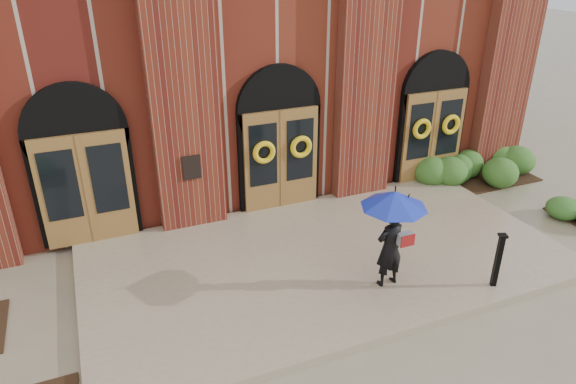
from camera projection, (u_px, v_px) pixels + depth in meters
ground at (329, 265)px, 10.88m from camera, size 90.00×90.00×0.00m
landing at (326, 258)px, 10.97m from camera, size 10.00×5.30×0.15m
church_building at (211, 35)px, 16.68m from camera, size 16.20×12.53×7.00m
man_with_umbrella at (393, 221)px, 9.44m from camera, size 1.33×1.33×1.99m
metal_post at (498, 259)px, 9.72m from camera, size 0.20×0.20×1.13m
hedge_wall_right at (482, 168)px, 14.63m from camera, size 3.02×1.21×0.78m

